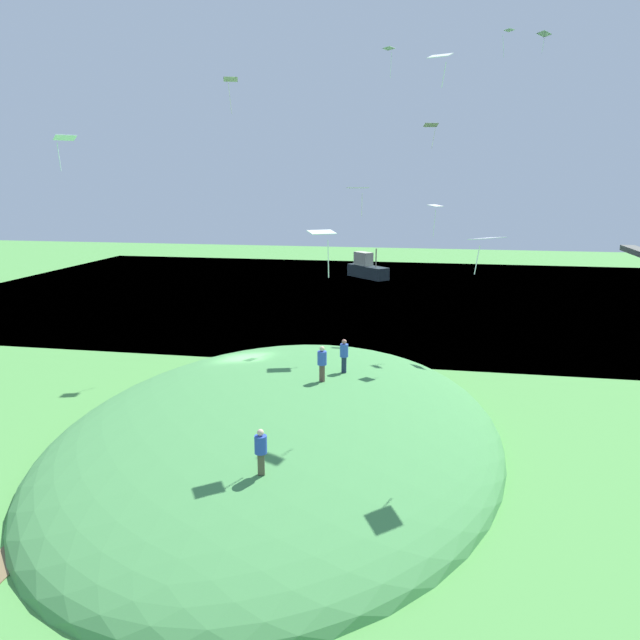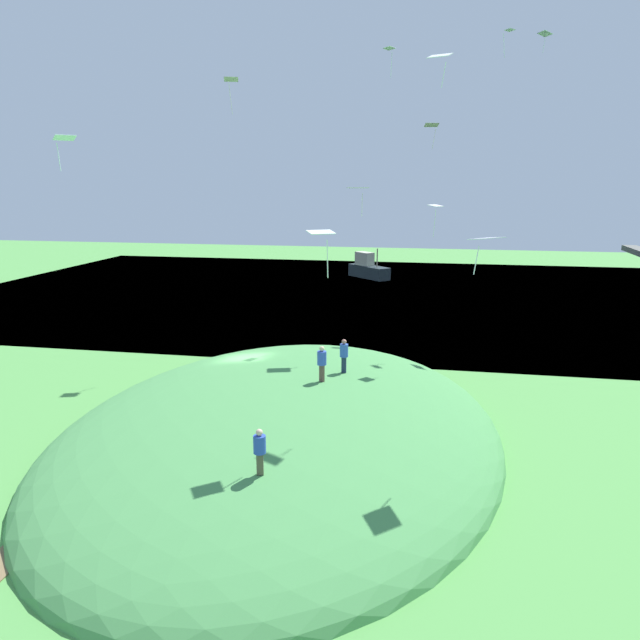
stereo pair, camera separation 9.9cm
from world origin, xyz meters
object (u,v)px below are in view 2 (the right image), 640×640
kite_11 (390,50)px  kite_12 (432,126)px  kite_1 (64,140)px  kite_10 (545,34)px  kite_2 (231,82)px  kite_9 (440,57)px  kite_7 (321,234)px  boat_on_lake (368,269)px  person_with_child (344,352)px  person_walking_path (322,360)px  person_on_hilltop (260,446)px  kite_5 (358,189)px  kite_4 (486,239)px  kite_6 (436,208)px  kite_8 (509,33)px

kite_11 → kite_12: 5.76m
kite_1 → kite_10: kite_10 is taller
kite_2 → kite_9: (11.77, 13.18, -1.11)m
kite_7 → kite_12: bearing=171.5°
kite_10 → kite_7: bearing=-23.9°
kite_9 → kite_10: 19.03m
boat_on_lake → kite_7: 54.85m
kite_1 → kite_12: size_ratio=0.76×
kite_7 → kite_10: bearing=156.1°
boat_on_lake → kite_10: kite_10 is taller
kite_2 → kite_9: bearing=48.2°
person_with_child → person_walking_path: bearing=74.0°
person_on_hilltop → kite_9: (-9.56, 5.35, 13.79)m
kite_5 → kite_12: (-9.93, 3.66, 4.05)m
person_walking_path → person_on_hilltop: person_walking_path is taller
person_walking_path → kite_1: bearing=-108.9°
boat_on_lake → person_with_child: size_ratio=3.23×
kite_4 → kite_5: kite_5 is taller
kite_7 → kite_6: bearing=161.5°
person_with_child → kite_6: 9.12m
kite_4 → kite_10: (-23.14, 4.58, 11.38)m
boat_on_lake → kite_5: (41.61, 4.11, 10.16)m
kite_7 → kite_11: bearing=178.3°
kite_1 → kite_2: kite_2 is taller
person_with_child → kite_9: size_ratio=1.25×
person_on_hilltop → person_walking_path: bearing=-105.5°
person_with_child → kite_4: kite_4 is taller
kite_1 → kite_8: size_ratio=0.80×
kite_4 → kite_5: bearing=-153.1°
kite_7 → kite_12: 23.22m
boat_on_lake → kite_2: (36.12, -4.85, 16.75)m
kite_10 → kite_9: bearing=-20.5°
boat_on_lake → kite_6: size_ratio=3.32×
kite_5 → kite_10: size_ratio=1.24×
kite_4 → kite_8: size_ratio=0.86×
kite_7 → kite_12: kite_12 is taller
kite_5 → kite_8: size_ratio=0.98×
kite_5 → kite_6: size_ratio=0.93×
kite_4 → kite_11: (-19.47, -5.21, 10.06)m
person_on_hilltop → kite_6: 17.66m
kite_7 → kite_10: (-23.46, 10.38, 11.28)m
kite_1 → kite_4: size_ratio=0.93×
kite_1 → kite_12: bearing=150.9°
kite_1 → kite_10: (-24.18, 19.86, 7.90)m
kite_4 → kite_7: size_ratio=0.82×
person_walking_path → person_with_child: person_walking_path is taller
kite_2 → kite_9: kite_2 is taller
person_walking_path → kite_5: 10.33m
kite_4 → kite_6: kite_6 is taller
kite_5 → kite_8: (-8.23, 8.17, 9.36)m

